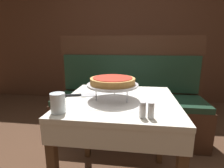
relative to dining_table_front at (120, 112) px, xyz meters
The scene contains 12 objects.
dining_table_front is the anchor object (origin of this frame).
dining_table_rear 1.75m from the dining_table_front, 99.61° to the left, with size 0.75×0.75×0.73m.
booth_bench 0.85m from the dining_table_front, 88.11° to the left, with size 1.70×0.53×1.19m.
back_wall_panel 2.32m from the dining_table_front, 90.00° to the left, with size 6.00×0.04×2.40m, color #4C2D1E.
pizza_pan_stand 0.20m from the dining_table_front, 165.52° to the right, with size 0.35×0.35×0.11m.
deep_dish_pizza 0.23m from the dining_table_front, 165.52° to the right, with size 0.30×0.30×0.05m.
pizza_server 0.32m from the dining_table_front, behind, with size 0.26×0.13×0.01m.
water_glass_near 0.46m from the dining_table_front, 137.22° to the right, with size 0.08×0.08×0.11m.
salt_shaker 0.36m from the dining_table_front, 64.49° to the right, with size 0.03×0.03×0.08m.
pepper_shaker 0.38m from the dining_table_front, 58.28° to the right, with size 0.03×0.03×0.08m.
napkin_holder 0.39m from the dining_table_front, 111.14° to the left, with size 0.10×0.05×0.09m.
condiment_caddy 1.85m from the dining_table_front, 98.32° to the left, with size 0.15×0.15×0.15m.
Camera 1 is at (0.10, -1.15, 1.09)m, focal length 28.00 mm.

